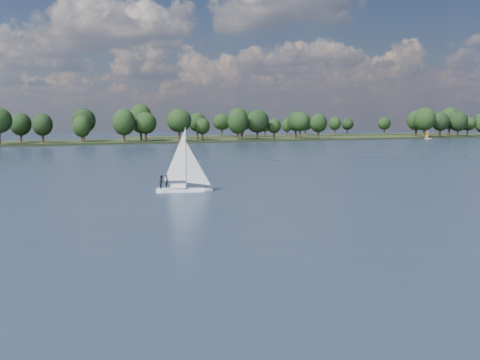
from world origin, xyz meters
name	(u,v)px	position (x,y,z in m)	size (l,w,h in m)	color
ground	(111,164)	(0.00, 100.00, 0.00)	(700.00, 700.00, 0.00)	#233342
far_shore	(40,144)	(0.00, 212.00, 0.00)	(660.00, 40.00, 1.50)	black
far_shore_back	(311,136)	(160.00, 260.00, 0.00)	(220.00, 30.00, 1.40)	black
sailboat	(181,173)	(-2.70, 54.03, 2.28)	(6.43, 3.70, 8.17)	white
dinghy_orange	(428,136)	(180.00, 187.59, 1.17)	(3.33, 2.34, 4.96)	white
treeline	(56,123)	(5.61, 207.83, 8.03)	(562.49, 73.81, 18.74)	black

